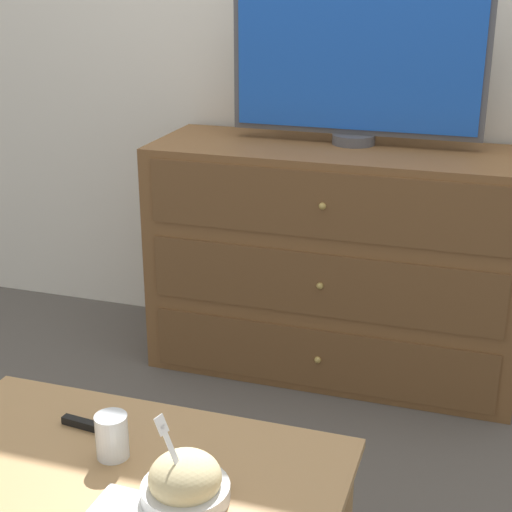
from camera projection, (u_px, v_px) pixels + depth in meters
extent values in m
plane|color=#56514C|center=(334.00, 333.00, 3.27)|extent=(12.00, 12.00, 0.00)
cube|color=white|center=(348.00, 6.00, 2.83)|extent=(12.00, 0.05, 2.60)
cube|color=brown|center=(336.00, 261.00, 2.87)|extent=(1.33, 0.47, 0.85)
cube|color=brown|center=(318.00, 359.00, 2.76)|extent=(1.22, 0.01, 0.23)
sphere|color=tan|center=(318.00, 360.00, 2.75)|extent=(0.02, 0.02, 0.02)
cube|color=brown|center=(320.00, 285.00, 2.66)|extent=(1.22, 0.01, 0.23)
sphere|color=tan|center=(320.00, 286.00, 2.65)|extent=(0.02, 0.02, 0.02)
cube|color=brown|center=(323.00, 206.00, 2.56)|extent=(1.22, 0.01, 0.23)
sphere|color=tan|center=(322.00, 206.00, 2.55)|extent=(0.02, 0.02, 0.02)
cylinder|color=#515156|center=(354.00, 139.00, 2.77)|extent=(0.15, 0.15, 0.04)
cube|color=#515156|center=(358.00, 60.00, 2.68)|extent=(0.88, 0.04, 0.51)
cube|color=blue|center=(356.00, 61.00, 2.66)|extent=(0.84, 0.01, 0.47)
cube|color=tan|center=(121.00, 475.00, 1.61)|extent=(0.92, 0.54, 0.02)
cylinder|color=#9C7549|center=(20.00, 468.00, 2.02)|extent=(0.04, 0.04, 0.45)
cylinder|color=silver|center=(186.00, 492.00, 1.52)|extent=(0.17, 0.17, 0.03)
ellipsoid|color=beige|center=(185.00, 478.00, 1.51)|extent=(0.14, 0.14, 0.10)
cube|color=white|center=(177.00, 464.00, 1.47)|extent=(0.07, 0.03, 0.15)
cube|color=white|center=(161.00, 425.00, 1.46)|extent=(0.02, 0.03, 0.03)
cylinder|color=beige|center=(113.00, 444.00, 1.65)|extent=(0.06, 0.06, 0.06)
cylinder|color=white|center=(112.00, 436.00, 1.64)|extent=(0.07, 0.07, 0.10)
cube|color=black|center=(90.00, 426.00, 1.75)|extent=(0.14, 0.03, 0.02)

